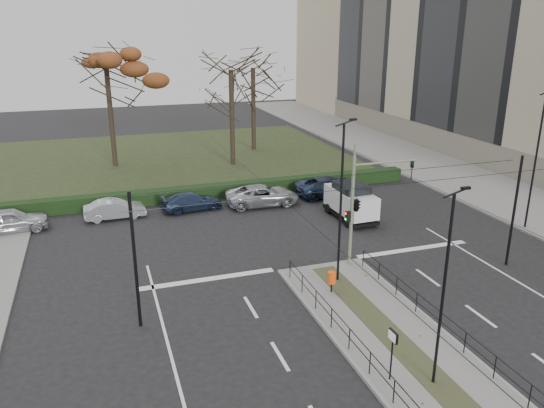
{
  "coord_description": "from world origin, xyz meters",
  "views": [
    {
      "loc": [
        -10.61,
        -18.57,
        12.1
      ],
      "look_at": [
        -1.72,
        7.79,
        2.81
      ],
      "focal_mm": 35.0,
      "sensor_mm": 36.0,
      "label": 1
    }
  ],
  "objects_px": {
    "traffic_light": "(358,202)",
    "streetlamp_median_far": "(341,202)",
    "parked_car_first": "(10,221)",
    "bare_tree_near": "(231,77)",
    "litter_bin": "(332,278)",
    "streetlamp_sidewalk": "(536,160)",
    "white_van": "(351,201)",
    "parked_car_fourth": "(263,195)",
    "parked_car_fifth": "(330,186)",
    "info_panel": "(393,342)",
    "bare_tree_center": "(253,74)",
    "streetlamp_median_near": "(444,290)",
    "parked_car_third": "(192,202)",
    "parked_car_second": "(115,209)",
    "rust_tree": "(106,64)"
  },
  "relations": [
    {
      "from": "traffic_light",
      "to": "streetlamp_median_far",
      "type": "xyz_separation_m",
      "value": [
        -1.71,
        -1.5,
        0.68
      ]
    },
    {
      "from": "parked_car_first",
      "to": "bare_tree_near",
      "type": "xyz_separation_m",
      "value": [
        17.37,
        12.01,
        7.18
      ]
    },
    {
      "from": "litter_bin",
      "to": "streetlamp_sidewalk",
      "type": "bearing_deg",
      "value": 14.68
    },
    {
      "from": "white_van",
      "to": "parked_car_fourth",
      "type": "bearing_deg",
      "value": 135.56
    },
    {
      "from": "parked_car_fifth",
      "to": "info_panel",
      "type": "bearing_deg",
      "value": 160.52
    },
    {
      "from": "bare_tree_center",
      "to": "bare_tree_near",
      "type": "relative_size",
      "value": 0.97
    },
    {
      "from": "streetlamp_median_near",
      "to": "parked_car_third",
      "type": "relative_size",
      "value": 1.71
    },
    {
      "from": "streetlamp_sidewalk",
      "to": "bare_tree_near",
      "type": "xyz_separation_m",
      "value": [
        -13.33,
        21.77,
        3.45
      ]
    },
    {
      "from": "litter_bin",
      "to": "streetlamp_median_far",
      "type": "xyz_separation_m",
      "value": [
        0.85,
        1.07,
        3.35
      ]
    },
    {
      "from": "parked_car_fourth",
      "to": "white_van",
      "type": "bearing_deg",
      "value": -131.5
    },
    {
      "from": "bare_tree_center",
      "to": "parked_car_fifth",
      "type": "distance_m",
      "value": 18.18
    },
    {
      "from": "parked_car_first",
      "to": "parked_car_second",
      "type": "bearing_deg",
      "value": -91.98
    },
    {
      "from": "bare_tree_center",
      "to": "litter_bin",
      "type": "bearing_deg",
      "value": -100.07
    },
    {
      "from": "parked_car_fourth",
      "to": "bare_tree_center",
      "type": "height_order",
      "value": "bare_tree_center"
    },
    {
      "from": "white_van",
      "to": "bare_tree_center",
      "type": "bearing_deg",
      "value": 90.27
    },
    {
      "from": "parked_car_second",
      "to": "parked_car_fourth",
      "type": "xyz_separation_m",
      "value": [
        10.15,
        -0.45,
        0.07
      ]
    },
    {
      "from": "streetlamp_sidewalk",
      "to": "parked_car_fourth",
      "type": "relative_size",
      "value": 1.65
    },
    {
      "from": "streetlamp_median_far",
      "to": "streetlamp_sidewalk",
      "type": "height_order",
      "value": "streetlamp_sidewalk"
    },
    {
      "from": "parked_car_second",
      "to": "bare_tree_center",
      "type": "distance_m",
      "value": 23.43
    },
    {
      "from": "white_van",
      "to": "bare_tree_near",
      "type": "distance_m",
      "value": 18.18
    },
    {
      "from": "parked_car_fourth",
      "to": "parked_car_fifth",
      "type": "bearing_deg",
      "value": -81.74
    },
    {
      "from": "traffic_light",
      "to": "streetlamp_median_far",
      "type": "bearing_deg",
      "value": -138.78
    },
    {
      "from": "streetlamp_median_far",
      "to": "bare_tree_center",
      "type": "xyz_separation_m",
      "value": [
        4.68,
        30.05,
        3.46
      ]
    },
    {
      "from": "info_panel",
      "to": "streetlamp_median_near",
      "type": "relative_size",
      "value": 0.27
    },
    {
      "from": "streetlamp_sidewalk",
      "to": "streetlamp_median_far",
      "type": "bearing_deg",
      "value": -168.51
    },
    {
      "from": "parked_car_first",
      "to": "bare_tree_near",
      "type": "height_order",
      "value": "bare_tree_near"
    },
    {
      "from": "streetlamp_median_far",
      "to": "white_van",
      "type": "bearing_deg",
      "value": 59.77
    },
    {
      "from": "info_panel",
      "to": "parked_car_fifth",
      "type": "height_order",
      "value": "info_panel"
    },
    {
      "from": "streetlamp_sidewalk",
      "to": "parked_car_second",
      "type": "xyz_separation_m",
      "value": [
        -24.41,
        10.3,
        -3.84
      ]
    },
    {
      "from": "streetlamp_median_far",
      "to": "parked_car_fifth",
      "type": "distance_m",
      "value": 14.84
    },
    {
      "from": "info_panel",
      "to": "bare_tree_near",
      "type": "height_order",
      "value": "bare_tree_near"
    },
    {
      "from": "streetlamp_sidewalk",
      "to": "bare_tree_center",
      "type": "xyz_separation_m",
      "value": [
        -9.71,
        27.13,
        3.19
      ]
    },
    {
      "from": "parked_car_second",
      "to": "streetlamp_median_far",
      "type": "bearing_deg",
      "value": -145.53
    },
    {
      "from": "info_panel",
      "to": "parked_car_fourth",
      "type": "bearing_deg",
      "value": 85.09
    },
    {
      "from": "rust_tree",
      "to": "white_van",
      "type": "bearing_deg",
      "value": -54.05
    },
    {
      "from": "parked_car_fifth",
      "to": "litter_bin",
      "type": "bearing_deg",
      "value": 155.28
    },
    {
      "from": "parked_car_fifth",
      "to": "rust_tree",
      "type": "bearing_deg",
      "value": 45.73
    },
    {
      "from": "litter_bin",
      "to": "streetlamp_median_near",
      "type": "relative_size",
      "value": 0.14
    },
    {
      "from": "streetlamp_sidewalk",
      "to": "parked_car_first",
      "type": "bearing_deg",
      "value": 162.35
    },
    {
      "from": "bare_tree_center",
      "to": "parked_car_third",
      "type": "bearing_deg",
      "value": -119.7
    },
    {
      "from": "streetlamp_median_near",
      "to": "parked_car_fourth",
      "type": "relative_size",
      "value": 1.39
    },
    {
      "from": "bare_tree_center",
      "to": "bare_tree_near",
      "type": "bearing_deg",
      "value": -124.05
    },
    {
      "from": "streetlamp_sidewalk",
      "to": "bare_tree_center",
      "type": "distance_m",
      "value": 28.99
    },
    {
      "from": "info_panel",
      "to": "bare_tree_center",
      "type": "xyz_separation_m",
      "value": [
        6.32,
        37.81,
        6.01
      ]
    },
    {
      "from": "parked_car_third",
      "to": "bare_tree_near",
      "type": "distance_m",
      "value": 14.8
    },
    {
      "from": "streetlamp_median_far",
      "to": "rust_tree",
      "type": "relative_size",
      "value": 0.68
    },
    {
      "from": "white_van",
      "to": "bare_tree_near",
      "type": "bearing_deg",
      "value": 102.73
    },
    {
      "from": "parked_car_second",
      "to": "parked_car_third",
      "type": "distance_m",
      "value": 5.15
    },
    {
      "from": "litter_bin",
      "to": "parked_car_second",
      "type": "bearing_deg",
      "value": 122.7
    },
    {
      "from": "parked_car_second",
      "to": "parked_car_fourth",
      "type": "relative_size",
      "value": 0.76
    }
  ]
}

